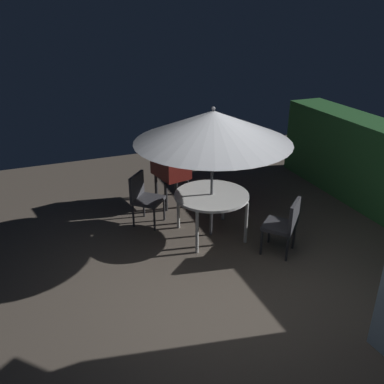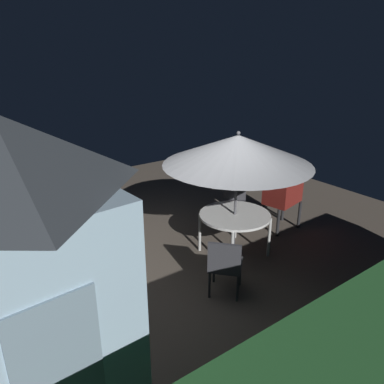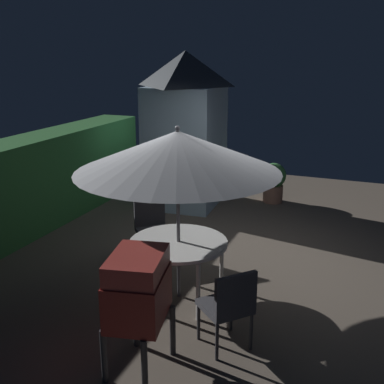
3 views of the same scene
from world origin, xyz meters
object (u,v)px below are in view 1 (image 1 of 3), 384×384
at_px(bbq_grill, 171,161).
at_px(chair_near_shed, 144,196).
at_px(chair_far_side, 285,223).
at_px(patio_table, 212,198).
at_px(patio_umbrella, 213,127).

relative_size(bbq_grill, chair_near_shed, 1.33).
bearing_deg(chair_far_side, bbq_grill, -156.45).
distance_m(patio_table, chair_near_shed, 1.24).
distance_m(bbq_grill, chair_near_shed, 0.99).
xyz_separation_m(bbq_grill, chair_far_side, (2.34, 1.02, -0.33)).
distance_m(patio_umbrella, bbq_grill, 1.76).
distance_m(patio_table, chair_far_side, 1.23).
height_order(patio_table, chair_far_side, chair_far_side).
height_order(patio_umbrella, chair_near_shed, patio_umbrella).
bearing_deg(patio_umbrella, chair_near_shed, -131.98).
height_order(chair_near_shed, chair_far_side, same).
bearing_deg(patio_umbrella, bbq_grill, -171.83).
bearing_deg(patio_table, chair_far_side, 41.85).
relative_size(patio_table, chair_far_side, 1.34).
bearing_deg(patio_umbrella, chair_far_side, 41.85).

